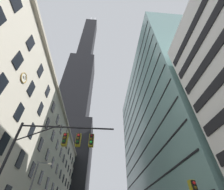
# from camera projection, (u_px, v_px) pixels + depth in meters

# --- Properties ---
(station_building) EXTENTS (16.40, 73.77, 25.69)m
(station_building) POSITION_uv_depth(u_px,v_px,m) (22.00, 164.00, 35.78)
(station_building) COLOR beige
(station_building) RESTS_ON ground
(dark_skyscraper) EXTENTS (28.96, 28.96, 216.61)m
(dark_skyscraper) POSITION_uv_depth(u_px,v_px,m) (74.00, 104.00, 102.45)
(dark_skyscraper) COLOR black
(dark_skyscraper) RESTS_ON ground
(glass_office_midrise) EXTENTS (18.77, 50.15, 49.69)m
(glass_office_midrise) POSITION_uv_depth(u_px,v_px,m) (166.00, 128.00, 46.92)
(glass_office_midrise) COLOR gray
(glass_office_midrise) RESTS_ON ground
(traffic_signal_mast) EXTENTS (8.12, 0.63, 7.95)m
(traffic_signal_mast) POSITION_uv_depth(u_px,v_px,m) (57.00, 148.00, 11.68)
(traffic_signal_mast) COLOR black
(traffic_signal_mast) RESTS_ON sidewalk_left
(street_lamppost) EXTENTS (1.79, 0.32, 7.39)m
(street_lamppost) POSITION_uv_depth(u_px,v_px,m) (32.00, 190.00, 16.68)
(street_lamppost) COLOR #47474C
(street_lamppost) RESTS_ON sidewalk_left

